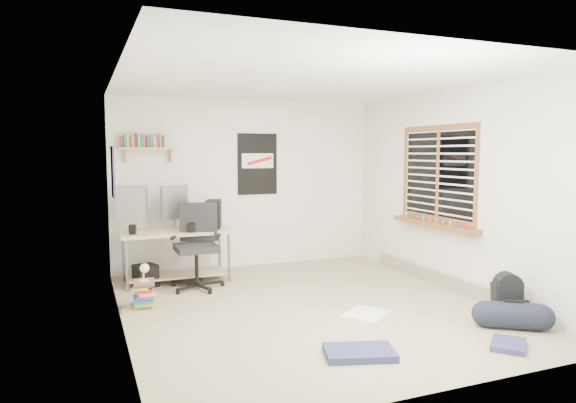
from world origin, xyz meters
name	(u,v)px	position (x,y,z in m)	size (l,w,h in m)	color
floor	(309,307)	(0.00, 0.00, -0.01)	(4.00, 4.50, 0.01)	gray
ceiling	(310,80)	(0.00, 0.00, 2.50)	(4.00, 4.50, 0.01)	white
back_wall	(248,184)	(0.00, 2.25, 1.25)	(4.00, 0.01, 2.50)	silver
left_wall	(119,202)	(-2.00, 0.00, 1.25)	(0.01, 4.50, 2.50)	silver
right_wall	(455,191)	(2.00, 0.00, 1.25)	(0.01, 4.50, 2.50)	silver
desk	(176,255)	(-1.19, 1.67, 0.36)	(1.43, 0.63, 0.65)	#C5B188
monitor_left	(132,215)	(-1.72, 1.92, 0.89)	(0.44, 0.11, 0.49)	#B8B8BD
monitor_right	(175,214)	(-1.16, 1.92, 0.89)	(0.43, 0.11, 0.47)	#AAAAAF
pc_tower	(214,215)	(-0.66, 1.75, 0.86)	(0.19, 0.40, 0.42)	black
keyboard	(173,231)	(-1.19, 1.87, 0.66)	(0.41, 0.14, 0.02)	black
speaker_left	(133,231)	(-1.75, 1.57, 0.73)	(0.08, 0.08, 0.16)	black
speaker_right	(192,229)	(-1.02, 1.45, 0.74)	(0.08, 0.08, 0.17)	black
office_chair	(196,250)	(-1.01, 1.23, 0.49)	(0.71, 0.71, 1.09)	black
wall_shelf	(149,148)	(-1.45, 2.14, 1.78)	(0.80, 0.22, 0.24)	tan
poster_back_wall	(258,164)	(0.15, 2.23, 1.55)	(0.62, 0.03, 0.92)	black
poster_left_wall	(113,172)	(-1.99, 1.20, 1.50)	(0.02, 0.42, 0.60)	navy
window	(437,174)	(1.95, 0.30, 1.45)	(0.10, 1.50, 1.26)	brown
baseboard_heater	(434,277)	(1.96, 0.30, 0.09)	(0.08, 2.50, 0.18)	#B7B2A8
backpack	(507,300)	(1.72, -1.19, 0.20)	(0.28, 0.23, 0.38)	black
duffel_bag	(513,315)	(1.55, -1.43, 0.14)	(0.26, 0.26, 0.52)	black
tshirt	(366,315)	(0.40, -0.57, 0.02)	(0.45, 0.38, 0.04)	white
jeans_a	(360,353)	(-0.19, -1.46, 0.03)	(0.59, 0.37, 0.06)	navy
jeans_b	(509,345)	(1.14, -1.78, 0.03)	(0.38, 0.28, 0.05)	navy
book_stack	(142,295)	(-1.75, 0.62, 0.15)	(0.49, 0.40, 0.33)	brown
desk_lamp	(144,275)	(-1.73, 0.60, 0.38)	(0.11, 0.18, 0.18)	silver
subwoofer	(146,276)	(-1.61, 1.57, 0.14)	(0.26, 0.26, 0.29)	black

